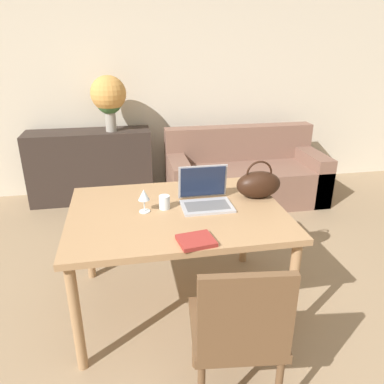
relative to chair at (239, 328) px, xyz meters
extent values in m
cube|color=beige|center=(-0.10, 3.22, 0.84)|extent=(10.00, 0.06, 2.70)
cube|color=#A87F56|center=(-0.17, 0.85, 0.22)|extent=(1.38, 1.03, 0.04)
cylinder|color=#A87F56|center=(-0.80, 0.39, -0.15)|extent=(0.06, 0.06, 0.71)
cylinder|color=#A87F56|center=(0.47, 0.39, -0.15)|extent=(0.06, 0.06, 0.71)
cylinder|color=#A87F56|center=(-0.80, 1.31, -0.15)|extent=(0.06, 0.06, 0.71)
cylinder|color=#A87F56|center=(0.47, 1.31, -0.15)|extent=(0.06, 0.06, 0.71)
cube|color=brown|center=(0.01, 0.07, -0.06)|extent=(0.49, 0.49, 0.05)
cube|color=brown|center=(-0.01, -0.12, 0.18)|extent=(0.42, 0.09, 0.43)
cylinder|color=brown|center=(-0.15, 0.28, -0.30)|extent=(0.04, 0.04, 0.42)
cylinder|color=brown|center=(0.21, 0.24, -0.30)|extent=(0.04, 0.04, 0.42)
cube|color=#7F5B4C|center=(0.88, 2.54, -0.30)|extent=(1.77, 0.81, 0.42)
cube|color=#7F5B4C|center=(0.88, 2.85, 0.11)|extent=(1.77, 0.20, 0.40)
cube|color=#7F5B4C|center=(0.09, 2.54, -0.23)|extent=(0.20, 0.81, 0.56)
cube|color=#7F5B4C|center=(1.66, 2.54, -0.23)|extent=(0.20, 0.81, 0.56)
cube|color=#332823|center=(-0.87, 2.91, -0.10)|extent=(1.38, 0.40, 0.82)
cube|color=#ADADB2|center=(0.04, 0.86, 0.25)|extent=(0.33, 0.24, 0.02)
cube|color=slate|center=(0.04, 0.85, 0.26)|extent=(0.28, 0.15, 0.00)
cube|color=#ADADB2|center=(0.04, 1.00, 0.37)|extent=(0.33, 0.04, 0.23)
cube|color=#19233D|center=(0.04, 0.99, 0.37)|extent=(0.31, 0.03, 0.21)
cylinder|color=silver|center=(-0.24, 0.89, 0.28)|extent=(0.07, 0.07, 0.09)
cylinder|color=silver|center=(-0.37, 0.87, 0.24)|extent=(0.07, 0.07, 0.01)
cylinder|color=silver|center=(-0.37, 0.87, 0.28)|extent=(0.01, 0.01, 0.08)
cone|color=silver|center=(-0.37, 0.87, 0.36)|extent=(0.07, 0.07, 0.07)
ellipsoid|color=black|center=(0.42, 0.96, 0.33)|extent=(0.31, 0.18, 0.19)
torus|color=black|center=(0.42, 0.96, 0.41)|extent=(0.19, 0.01, 0.19)
cylinder|color=#9E998E|center=(-0.60, 2.87, 0.45)|extent=(0.12, 0.12, 0.27)
sphere|color=#3D6B38|center=(-0.60, 2.87, 0.64)|extent=(0.29, 0.29, 0.29)
sphere|color=#D6994C|center=(-0.60, 2.87, 0.72)|extent=(0.38, 0.38, 0.38)
cube|color=maroon|center=(-0.12, 0.42, 0.25)|extent=(0.21, 0.19, 0.02)
camera|label=1|loc=(-0.47, -1.32, 1.28)|focal=35.00mm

